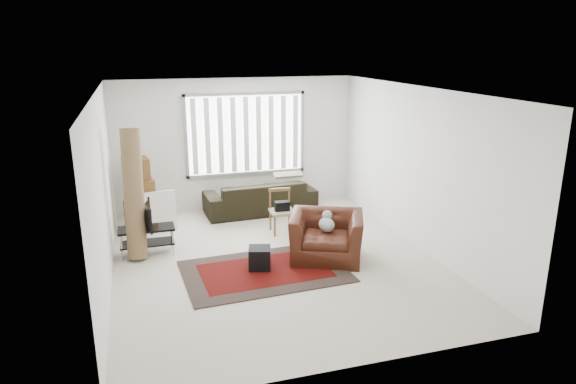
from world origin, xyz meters
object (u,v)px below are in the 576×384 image
(sofa, at_px, (260,192))
(armchair, at_px, (326,233))
(side_chair, at_px, (282,209))
(moving_boxes, at_px, (139,196))
(tv_stand, at_px, (147,235))

(sofa, relative_size, armchair, 1.55)
(side_chair, height_order, armchair, armchair)
(moving_boxes, xyz_separation_m, armchair, (2.84, -2.38, -0.19))
(moving_boxes, xyz_separation_m, sofa, (2.38, 0.23, -0.19))
(moving_boxes, xyz_separation_m, side_chair, (2.48, -1.02, -0.18))
(tv_stand, xyz_separation_m, side_chair, (2.41, 0.33, 0.12))
(moving_boxes, distance_m, armchair, 3.71)
(tv_stand, bearing_deg, armchair, -20.50)
(tv_stand, xyz_separation_m, armchair, (2.77, -1.04, 0.10))
(tv_stand, relative_size, side_chair, 1.13)
(sofa, height_order, armchair, sofa)
(armchair, bearing_deg, moving_boxes, 163.34)
(moving_boxes, relative_size, sofa, 0.59)
(armchair, bearing_deg, sofa, 123.24)
(sofa, distance_m, armchair, 2.65)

